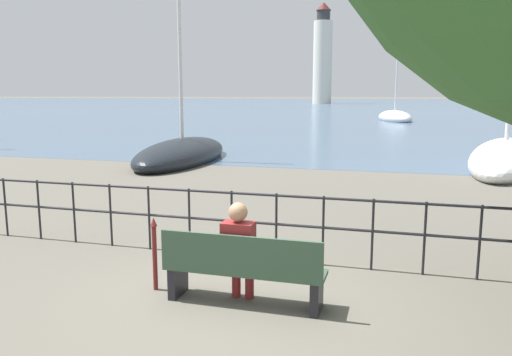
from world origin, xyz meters
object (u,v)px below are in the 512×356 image
at_px(sailboat_0, 505,158).
at_px(sailboat_4, 182,154).
at_px(seated_person_left, 239,247).
at_px(closed_umbrella, 155,250).
at_px(sailboat_2, 395,117).
at_px(park_bench, 243,270).
at_px(harbor_lighthouse, 323,57).

bearing_deg(sailboat_0, sailboat_4, -158.63).
xyz_separation_m(sailboat_0, sailboat_4, (-11.54, -1.58, -0.04)).
distance_m(seated_person_left, sailboat_4, 13.43).
distance_m(closed_umbrella, sailboat_2, 44.55).
height_order(closed_umbrella, sailboat_2, sailboat_2).
bearing_deg(park_bench, seated_person_left, 132.29).
bearing_deg(sailboat_2, closed_umbrella, -110.64).
height_order(sailboat_4, harbor_lighthouse, harbor_lighthouse).
bearing_deg(harbor_lighthouse, closed_umbrella, -82.29).
bearing_deg(park_bench, sailboat_4, 117.36).
distance_m(park_bench, sailboat_0, 14.60).
relative_size(sailboat_0, sailboat_4, 1.26).
distance_m(seated_person_left, closed_umbrella, 1.18).
distance_m(park_bench, sailboat_2, 44.64).
relative_size(seated_person_left, harbor_lighthouse, 0.05).
xyz_separation_m(seated_person_left, sailboat_2, (1.31, 44.54, -0.36)).
relative_size(park_bench, closed_umbrella, 2.03).
relative_size(closed_umbrella, harbor_lighthouse, 0.04).
xyz_separation_m(closed_umbrella, sailboat_0, (6.56, 13.45, -0.23)).
height_order(park_bench, seated_person_left, seated_person_left).
bearing_deg(seated_person_left, sailboat_0, 68.26).
height_order(seated_person_left, sailboat_4, sailboat_4).
height_order(seated_person_left, sailboat_2, sailboat_2).
xyz_separation_m(seated_person_left, harbor_lighthouse, (-19.49, 135.35, 11.98)).
height_order(sailboat_2, harbor_lighthouse, harbor_lighthouse).
bearing_deg(sailboat_4, sailboat_2, 71.90).
relative_size(park_bench, harbor_lighthouse, 0.07).
xyz_separation_m(sailboat_2, sailboat_4, (-7.46, -32.61, -0.07)).
bearing_deg(sailboat_2, sailboat_4, -120.33).
relative_size(park_bench, sailboat_2, 0.17).
bearing_deg(harbor_lighthouse, sailboat_0, -78.46).
height_order(closed_umbrella, sailboat_0, sailboat_0).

